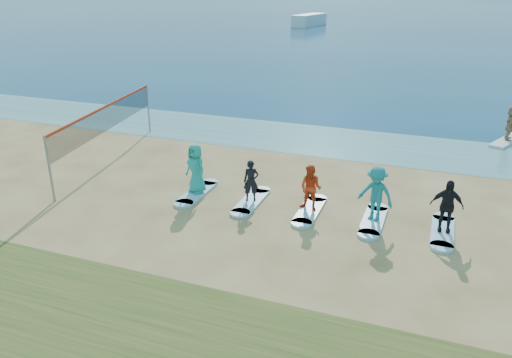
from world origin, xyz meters
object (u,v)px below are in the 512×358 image
(paddleboarder, at_px, (511,123))
(surfboard_4, at_px, (443,231))
(student_2, at_px, (311,188))
(student_4, at_px, (447,206))
(paddleboard, at_px, (508,140))
(student_1, at_px, (251,181))
(student_0, at_px, (196,168))
(surfboard_2, at_px, (310,210))
(surfboard_3, at_px, (373,221))
(student_3, at_px, (376,194))
(surfboard_1, at_px, (251,201))
(surfboard_0, at_px, (197,193))
(volleyball_net, at_px, (106,119))
(boat_offshore_a, at_px, (309,26))

(paddleboarder, xyz_separation_m, surfboard_4, (-2.75, -11.20, -0.91))
(student_2, relative_size, student_4, 0.94)
(paddleboarder, relative_size, student_2, 1.04)
(paddleboard, xyz_separation_m, surfboard_4, (-2.75, -11.20, -0.01))
(student_1, relative_size, student_2, 0.93)
(student_0, distance_m, surfboard_2, 4.47)
(surfboard_2, distance_m, student_4, 4.46)
(surfboard_3, xyz_separation_m, student_3, (0.00, 0.00, 0.98))
(student_1, bearing_deg, surfboard_1, 0.00)
(paddleboarder, height_order, student_4, student_4)
(surfboard_0, distance_m, student_0, 0.98)
(student_4, bearing_deg, student_2, 176.49)
(student_0, bearing_deg, paddleboarder, 67.48)
(surfboard_3, height_order, student_3, student_3)
(surfboard_1, bearing_deg, surfboard_3, 0.00)
(paddleboarder, distance_m, surfboard_0, 16.06)
(student_1, relative_size, surfboard_3, 0.68)
(surfboard_4, bearing_deg, surfboard_2, 180.00)
(paddleboard, bearing_deg, student_0, -110.86)
(paddleboarder, height_order, student_1, paddleboarder)
(surfboard_0, bearing_deg, surfboard_4, 0.00)
(volleyball_net, bearing_deg, student_2, -11.74)
(volleyball_net, bearing_deg, surfboard_0, -20.76)
(paddleboard, relative_size, student_2, 1.87)
(surfboard_3, bearing_deg, paddleboarder, 66.22)
(student_2, distance_m, student_4, 4.37)
(surfboard_1, relative_size, student_1, 1.47)
(surfboard_2, bearing_deg, boat_offshore_a, 105.05)
(student_3, bearing_deg, paddleboard, 84.72)
(student_1, height_order, student_2, student_2)
(surfboard_4, relative_size, student_4, 1.28)
(student_2, xyz_separation_m, surfboard_4, (4.37, 0.00, -0.85))
(paddleboarder, xyz_separation_m, surfboard_3, (-4.93, -11.20, -0.91))
(surfboard_1, height_order, surfboard_3, same)
(student_2, bearing_deg, paddleboarder, 66.86)
(student_1, bearing_deg, paddleboarder, 28.55)
(surfboard_2, xyz_separation_m, student_3, (2.18, 0.00, 0.98))
(surfboard_0, relative_size, student_3, 1.18)
(student_0, bearing_deg, surfboard_1, 23.20)
(surfboard_4, bearing_deg, surfboard_0, 180.00)
(paddleboard, xyz_separation_m, student_3, (-4.93, -11.20, 0.96))
(paddleboard, relative_size, student_3, 1.61)
(surfboard_0, distance_m, surfboard_3, 6.55)
(student_2, distance_m, surfboard_3, 2.34)
(paddleboard, relative_size, surfboard_2, 1.36)
(surfboard_0, xyz_separation_m, student_2, (4.37, 0.00, 0.85))
(paddleboard, relative_size, surfboard_1, 1.36)
(boat_offshore_a, relative_size, student_4, 4.93)
(paddleboard, relative_size, student_4, 1.75)
(surfboard_0, relative_size, surfboard_1, 1.00)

